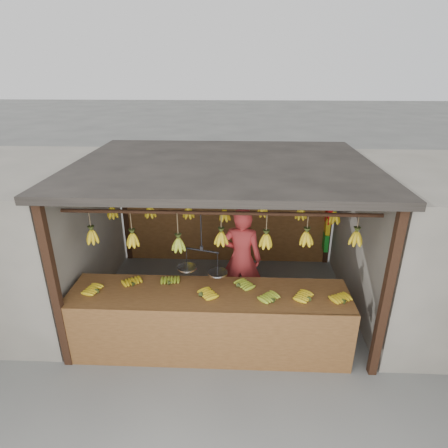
{
  "coord_description": "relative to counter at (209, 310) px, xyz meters",
  "views": [
    {
      "loc": [
        0.25,
        -5.31,
        3.68
      ],
      "look_at": [
        0.0,
        0.3,
        1.3
      ],
      "focal_mm": 30.0,
      "sensor_mm": 36.0,
      "label": 1
    }
  ],
  "objects": [
    {
      "name": "balance_scale",
      "position": [
        -0.1,
        0.24,
        0.51
      ],
      "size": [
        0.67,
        0.37,
        0.83
      ],
      "color": "black",
      "rests_on": "ground"
    },
    {
      "name": "bag_bundles",
      "position": [
        2.08,
        2.59,
        0.27
      ],
      "size": [
        0.08,
        0.26,
        1.29
      ],
      "color": "#1426BF",
      "rests_on": "ground"
    },
    {
      "name": "ground",
      "position": [
        0.14,
        1.24,
        -0.72
      ],
      "size": [
        80.0,
        80.0,
        0.0
      ],
      "primitive_type": "plane",
      "color": "#5B5B57"
    },
    {
      "name": "counter",
      "position": [
        0.0,
        0.0,
        0.0
      ],
      "size": [
        3.76,
        0.85,
        0.96
      ],
      "color": "brown",
      "rests_on": "ground"
    },
    {
      "name": "hanging_bananas",
      "position": [
        0.15,
        1.25,
        0.9
      ],
      "size": [
        3.6,
        2.24,
        0.38
      ],
      "color": "gold",
      "rests_on": "ground"
    },
    {
      "name": "vendor",
      "position": [
        0.43,
        1.15,
        0.16
      ],
      "size": [
        0.69,
        0.51,
        1.74
      ],
      "primitive_type": "imported",
      "rotation": [
        0.0,
        0.0,
        2.98
      ],
      "color": "#BF3333",
      "rests_on": "ground"
    },
    {
      "name": "neighbor_left",
      "position": [
        -3.46,
        1.24,
        0.43
      ],
      "size": [
        3.0,
        3.0,
        2.3
      ],
      "primitive_type": "cube",
      "color": "slate",
      "rests_on": "ground"
    },
    {
      "name": "stall",
      "position": [
        0.14,
        1.56,
        1.26
      ],
      "size": [
        4.3,
        3.3,
        2.4
      ],
      "color": "black",
      "rests_on": "ground"
    }
  ]
}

